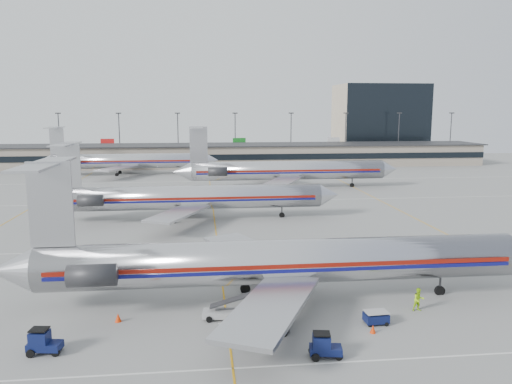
{
  "coord_description": "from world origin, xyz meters",
  "views": [
    {
      "loc": [
        -1.71,
        -47.09,
        16.04
      ],
      "look_at": [
        5.91,
        22.64,
        4.5
      ],
      "focal_mm": 35.0,
      "sensor_mm": 36.0,
      "label": 1
    }
  ],
  "objects": [
    {
      "name": "terminal",
      "position": [
        0.0,
        97.97,
        3.16
      ],
      "size": [
        162.0,
        17.0,
        6.25
      ],
      "color": "gray",
      "rests_on": "ground"
    },
    {
      "name": "jet_foreground",
      "position": [
        3.95,
        -7.27,
        3.55
      ],
      "size": [
        46.71,
        27.51,
        12.23
      ],
      "color": "silver",
      "rests_on": "ground"
    },
    {
      "name": "light_mast_row",
      "position": [
        0.0,
        112.0,
        8.58
      ],
      "size": [
        163.6,
        0.4,
        15.28
      ],
      "color": "#38383D",
      "rests_on": "ground"
    },
    {
      "name": "distant_building",
      "position": [
        62.0,
        128.0,
        12.5
      ],
      "size": [
        30.0,
        20.0,
        25.0
      ],
      "primitive_type": "cube",
      "color": "tan",
      "rests_on": "ground"
    },
    {
      "name": "cone_right",
      "position": [
        10.47,
        -14.05,
        0.3
      ],
      "size": [
        0.52,
        0.52,
        0.6
      ],
      "primitive_type": "cone",
      "rotation": [
        0.0,
        0.0,
        0.2
      ],
      "color": "red",
      "rests_on": "ground"
    },
    {
      "name": "tug_left",
      "position": [
        -12.45,
        -14.69,
        0.8
      ],
      "size": [
        2.3,
        1.38,
        1.77
      ],
      "rotation": [
        0.0,
        0.0,
        -0.14
      ],
      "color": "#0B133E",
      "rests_on": "ground"
    },
    {
      "name": "tug_right",
      "position": [
        6.02,
        -17.23,
        0.78
      ],
      "size": [
        2.24,
        1.35,
        1.71
      ],
      "rotation": [
        0.0,
        0.0,
        -0.15
      ],
      "color": "#0B133E",
      "rests_on": "ground"
    },
    {
      "name": "cart_outer",
      "position": [
        11.23,
        -12.56,
        0.53
      ],
      "size": [
        1.81,
        1.29,
        0.99
      ],
      "rotation": [
        0.0,
        0.0,
        0.06
      ],
      "color": "#0B133E",
      "rests_on": "ground"
    },
    {
      "name": "ground",
      "position": [
        0.0,
        0.0,
        0.0
      ],
      "size": [
        260.0,
        260.0,
        0.0
      ],
      "primitive_type": "plane",
      "color": "gray",
      "rests_on": "ground"
    },
    {
      "name": "cart_inner",
      "position": [
        0.23,
        -13.71,
        0.53
      ],
      "size": [
        1.94,
        1.51,
        0.99
      ],
      "rotation": [
        0.0,
        0.0,
        0.2
      ],
      "color": "#0B133E",
      "rests_on": "ground"
    },
    {
      "name": "jet_third_row",
      "position": [
        15.1,
        54.25,
        3.74
      ],
      "size": [
        47.13,
        28.99,
        12.89
      ],
      "color": "silver",
      "rests_on": "ground"
    },
    {
      "name": "jet_back_row",
      "position": [
        -20.53,
        79.84,
        3.53
      ],
      "size": [
        44.42,
        27.32,
        12.15
      ],
      "color": "silver",
      "rests_on": "ground"
    },
    {
      "name": "tug_center",
      "position": [
        2.99,
        -13.46,
        0.81
      ],
      "size": [
        2.35,
        1.47,
        1.78
      ],
      "rotation": [
        0.0,
        0.0,
        -0.18
      ],
      "color": "#0B133E",
      "rests_on": "ground"
    },
    {
      "name": "ramp_worker_near",
      "position": [
        4.16,
        -8.73,
        0.99
      ],
      "size": [
        0.86,
        0.81,
        1.97
      ],
      "primitive_type": "imported",
      "rotation": [
        0.0,
        0.0,
        0.66
      ],
      "color": "#B8E815",
      "rests_on": "ground"
    },
    {
      "name": "cone_left",
      "position": [
        -8.3,
        -10.04,
        0.34
      ],
      "size": [
        0.56,
        0.56,
        0.68
      ],
      "primitive_type": "cone",
      "rotation": [
        0.0,
        0.0,
        -0.14
      ],
      "color": "red",
      "rests_on": "ground"
    },
    {
      "name": "uld_container",
      "position": [
        3.71,
        -12.85,
        0.86
      ],
      "size": [
        1.84,
        1.63,
        1.7
      ],
      "rotation": [
        0.0,
        0.0,
        -0.2
      ],
      "color": "#2D2D30",
      "rests_on": "ground"
    },
    {
      "name": "belt_loader",
      "position": [
        -0.03,
        -10.41,
        0.58
      ],
      "size": [
        4.17,
        1.64,
        2.16
      ],
      "rotation": [
        0.0,
        0.0,
        -0.11
      ],
      "color": "#A0A0A0",
      "rests_on": "ground"
    },
    {
      "name": "apron_markings",
      "position": [
        0.0,
        10.0,
        0.01
      ],
      "size": [
        160.0,
        0.15,
        0.02
      ],
      "primitive_type": "cube",
      "color": "silver",
      "rests_on": "ground"
    },
    {
      "name": "ramp_worker_far",
      "position": [
        15.48,
        -10.52,
        0.95
      ],
      "size": [
        0.96,
        0.77,
        1.9
      ],
      "primitive_type": "imported",
      "rotation": [
        0.0,
        0.0,
        0.05
      ],
      "color": "#A9E515",
      "rests_on": "ground"
    },
    {
      "name": "jet_second_row",
      "position": [
        -3.96,
        25.9,
        3.36
      ],
      "size": [
        44.26,
        26.06,
        11.59
      ],
      "color": "silver",
      "rests_on": "ground"
    }
  ]
}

